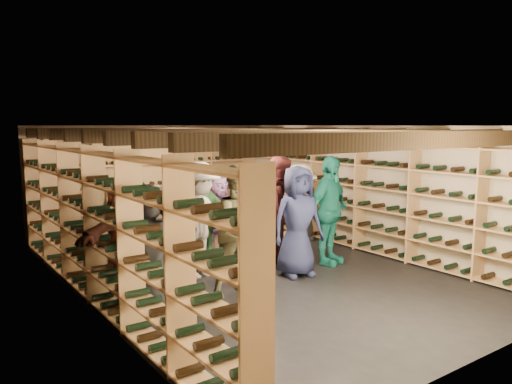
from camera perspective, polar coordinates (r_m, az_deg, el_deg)
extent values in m
plane|color=black|center=(8.46, -0.51, -8.89)|extent=(8.00, 8.00, 0.00)
cube|color=#BAAB91|center=(11.68, -11.84, 1.56)|extent=(5.50, 0.02, 2.40)
cube|color=#BAAB91|center=(5.48, 24.31, -5.82)|extent=(5.50, 0.02, 2.40)
cube|color=#BAAB91|center=(7.02, -19.27, -2.72)|extent=(0.02, 8.00, 2.40)
cube|color=#BAAB91|center=(10.02, 12.48, 0.55)|extent=(0.02, 8.00, 2.40)
cube|color=beige|center=(8.11, -0.53, 7.58)|extent=(5.50, 8.00, 0.01)
cube|color=black|center=(5.61, 20.49, 5.61)|extent=(5.40, 0.12, 0.18)
cube|color=black|center=(6.15, 13.70, 6.02)|extent=(5.40, 0.12, 0.18)
cube|color=black|center=(6.75, 8.05, 6.30)|extent=(5.40, 0.12, 0.18)
cube|color=black|center=(7.41, 3.37, 6.48)|extent=(5.40, 0.12, 0.18)
cube|color=black|center=(8.11, -0.53, 6.59)|extent=(5.40, 0.12, 0.18)
cube|color=black|center=(8.84, -3.80, 6.67)|extent=(5.40, 0.12, 0.18)
cube|color=black|center=(9.60, -6.57, 6.72)|extent=(5.40, 0.12, 0.18)
cube|color=black|center=(10.37, -8.92, 6.75)|extent=(5.40, 0.12, 0.18)
cube|color=black|center=(11.16, -10.95, 6.76)|extent=(5.40, 0.12, 0.18)
cube|color=#A87D52|center=(7.09, -17.83, -3.58)|extent=(0.32, 7.50, 2.15)
cube|color=#A87D52|center=(9.90, 11.76, -0.25)|extent=(0.32, 7.50, 2.15)
cube|color=#A87D52|center=(11.54, -11.48, 0.87)|extent=(4.70, 0.30, 2.15)
cube|color=#A27F55|center=(10.02, -3.61, -5.77)|extent=(0.55, 0.42, 0.17)
cube|color=#A27F55|center=(9.98, -3.62, -4.83)|extent=(0.55, 0.42, 0.17)
cube|color=#A27F55|center=(9.94, -3.63, -3.87)|extent=(0.55, 0.42, 0.17)
cube|color=#A27F55|center=(10.12, -2.14, -5.63)|extent=(0.59, 0.49, 0.17)
cube|color=#A27F55|center=(10.08, -2.14, -4.69)|extent=(0.59, 0.49, 0.17)
cube|color=#A27F55|center=(10.04, -2.15, -3.74)|extent=(0.59, 0.49, 0.17)
cube|color=#A27F55|center=(10.51, 3.59, -5.13)|extent=(0.53, 0.38, 0.17)
imported|color=black|center=(6.45, -11.98, -6.57)|extent=(0.94, 0.74, 1.69)
imported|color=black|center=(6.88, -8.88, -6.42)|extent=(0.59, 0.42, 1.50)
imported|color=brown|center=(7.10, -1.64, -4.36)|extent=(0.95, 0.76, 1.87)
imported|color=beige|center=(8.92, 5.00, -2.38)|extent=(1.25, 0.93, 1.72)
imported|color=#1A8071|center=(8.71, 8.35, -2.11)|extent=(1.19, 0.76, 1.89)
imported|color=brown|center=(7.23, -14.72, -5.12)|extent=(1.62, 0.72, 1.69)
imported|color=#1E2348|center=(7.98, 4.79, -3.35)|extent=(0.96, 0.72, 1.78)
imported|color=gray|center=(9.31, -0.99, -2.37)|extent=(0.60, 0.42, 1.58)
imported|color=#441817|center=(8.45, 2.98, -2.30)|extent=(1.09, 0.95, 1.90)
imported|color=#BCB6AB|center=(7.94, -6.50, -3.22)|extent=(1.28, 0.86, 1.84)
imported|color=#27522B|center=(8.50, -6.11, -3.23)|extent=(1.00, 0.52, 1.62)
imported|color=#8F629C|center=(9.43, -4.27, -2.33)|extent=(1.45, 0.49, 1.56)
imported|color=#343439|center=(10.56, 5.33, -1.31)|extent=(0.85, 0.67, 1.54)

